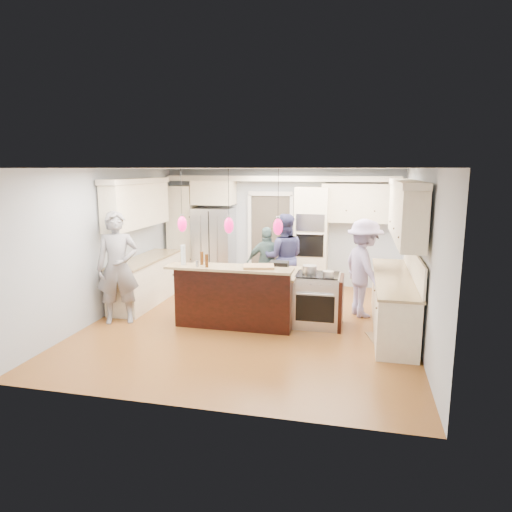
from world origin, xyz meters
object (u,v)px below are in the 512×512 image
(refrigerator, at_px, (214,246))
(island_range, at_px, (319,300))
(kitchen_island, at_px, (239,295))
(person_bar_end, at_px, (118,268))
(person_far_left, at_px, (283,257))

(refrigerator, bearing_deg, island_range, -42.59)
(kitchen_island, xyz_separation_m, person_bar_end, (-2.05, -0.52, 0.51))
(kitchen_island, distance_m, person_far_left, 1.67)
(kitchen_island, relative_size, person_far_left, 1.17)
(island_range, bearing_deg, refrigerator, 137.41)
(refrigerator, xyz_separation_m, person_bar_end, (-0.75, -3.09, 0.09))
(refrigerator, xyz_separation_m, kitchen_island, (1.30, -2.57, -0.41))
(person_bar_end, bearing_deg, person_far_left, 14.60)
(island_range, distance_m, person_bar_end, 3.55)
(kitchen_island, bearing_deg, refrigerator, 116.93)
(refrigerator, height_order, person_bar_end, person_bar_end)
(refrigerator, bearing_deg, person_far_left, -29.42)
(island_range, xyz_separation_m, person_bar_end, (-3.46, -0.60, 0.54))
(person_far_left, bearing_deg, refrigerator, -41.11)
(person_bar_end, height_order, person_far_left, person_bar_end)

